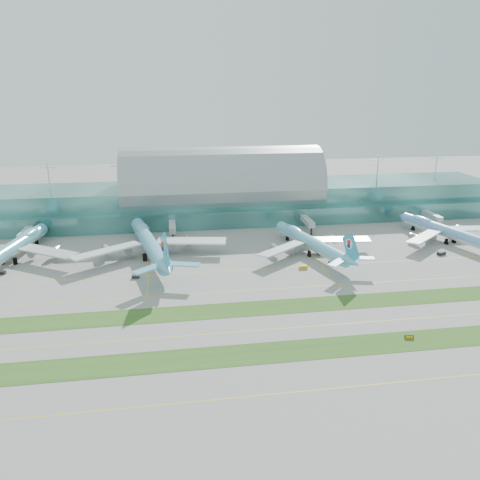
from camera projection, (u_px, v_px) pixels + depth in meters
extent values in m
plane|color=gray|center=(263.00, 310.00, 169.64)|extent=(700.00, 700.00, 0.00)
cube|color=#3D7A75|center=(222.00, 201.00, 288.53)|extent=(340.00, 42.00, 20.00)
cube|color=#3D7A75|center=(227.00, 219.00, 267.57)|extent=(340.00, 8.00, 10.00)
ellipsoid|color=#9EA5A8|center=(222.00, 185.00, 285.39)|extent=(340.00, 46.20, 16.17)
cylinder|color=white|center=(221.00, 172.00, 282.88)|extent=(0.80, 0.80, 16.00)
cube|color=#B2B7B7|center=(26.00, 232.00, 241.99)|extent=(3.50, 22.00, 3.00)
cylinder|color=black|center=(22.00, 245.00, 233.70)|extent=(1.00, 1.00, 4.00)
cube|color=#B2B7B7|center=(172.00, 226.00, 252.67)|extent=(3.50, 22.00, 3.00)
cylinder|color=black|center=(173.00, 238.00, 244.38)|extent=(1.00, 1.00, 4.00)
cube|color=#B2B7B7|center=(306.00, 220.00, 263.35)|extent=(3.50, 22.00, 3.00)
cylinder|color=black|center=(311.00, 231.00, 255.07)|extent=(1.00, 1.00, 4.00)
cube|color=#B2B7B7|center=(430.00, 215.00, 274.04)|extent=(3.50, 22.00, 3.00)
cylinder|color=black|center=(439.00, 225.00, 265.75)|extent=(1.00, 1.00, 4.00)
cube|color=#2D591E|center=(281.00, 352.00, 143.34)|extent=(420.00, 12.00, 0.08)
cube|color=#2D591E|center=(262.00, 308.00, 171.50)|extent=(420.00, 12.00, 0.08)
cube|color=yellow|center=(298.00, 392.00, 124.58)|extent=(420.00, 0.35, 0.01)
cube|color=yellow|center=(271.00, 329.00, 156.49)|extent=(420.00, 0.35, 0.01)
cube|color=yellow|center=(254.00, 290.00, 186.53)|extent=(420.00, 0.35, 0.01)
cube|color=yellow|center=(245.00, 270.00, 207.18)|extent=(420.00, 0.35, 0.01)
cylinder|color=#5AB1C8|center=(12.00, 249.00, 215.59)|extent=(18.15, 62.21, 6.22)
ellipsoid|color=#5AB1C8|center=(29.00, 234.00, 231.57)|extent=(9.46, 19.69, 4.43)
cone|color=#5AB1C8|center=(44.00, 228.00, 247.36)|extent=(7.07, 6.12, 6.22)
cube|color=silver|center=(48.00, 251.00, 213.05)|extent=(29.32, 22.79, 1.23)
cylinder|color=#92939A|center=(44.00, 252.00, 219.04)|extent=(4.41, 6.07, 3.41)
cylinder|color=black|center=(37.00, 242.00, 239.45)|extent=(1.81, 1.81, 3.01)
cylinder|color=black|center=(2.00, 261.00, 213.36)|extent=(1.81, 1.81, 3.01)
cylinder|color=black|center=(15.00, 261.00, 213.11)|extent=(1.81, 1.81, 3.01)
cylinder|color=#5FB1D1|center=(150.00, 243.00, 220.89)|extent=(21.27, 68.46, 6.86)
ellipsoid|color=#5FB1D1|center=(142.00, 228.00, 237.33)|extent=(10.80, 21.75, 4.89)
cone|color=#5FB1D1|center=(137.00, 223.00, 253.65)|extent=(7.88, 6.86, 6.86)
cone|color=#5FB1D1|center=(167.00, 269.00, 186.15)|extent=(8.48, 11.11, 6.51)
cube|color=white|center=(107.00, 251.00, 212.33)|extent=(32.11, 25.57, 1.35)
cylinder|color=gray|center=(117.00, 250.00, 220.04)|extent=(4.97, 6.74, 3.76)
cube|color=white|center=(192.00, 241.00, 225.81)|extent=(34.11, 13.81, 1.35)
cylinder|color=gray|center=(179.00, 243.00, 230.15)|extent=(4.97, 6.74, 3.76)
cube|color=#2EB1CE|center=(165.00, 251.00, 185.92)|extent=(3.74, 14.34, 15.94)
cylinder|color=silver|center=(164.00, 246.00, 186.38)|extent=(2.10, 5.40, 5.31)
cylinder|color=black|center=(141.00, 238.00, 245.60)|extent=(1.99, 1.99, 3.32)
cylinder|color=black|center=(145.00, 257.00, 217.44)|extent=(1.99, 1.99, 3.32)
cylinder|color=black|center=(159.00, 256.00, 219.69)|extent=(1.99, 1.99, 3.32)
cylinder|color=#65C2DE|center=(310.00, 242.00, 225.87)|extent=(21.29, 57.32, 5.79)
ellipsoid|color=#65C2DE|center=(293.00, 230.00, 239.40)|extent=(10.07, 18.44, 4.13)
cone|color=#65C2DE|center=(279.00, 225.00, 252.85)|extent=(6.84, 6.07, 5.79)
cone|color=#65C2DE|center=(352.00, 262.00, 197.24)|extent=(7.58, 9.58, 5.50)
cube|color=silver|center=(282.00, 249.00, 217.78)|extent=(26.47, 22.72, 1.14)
cylinder|color=gray|center=(284.00, 248.00, 224.41)|extent=(4.45, 5.81, 3.18)
cube|color=silver|center=(341.00, 239.00, 230.96)|extent=(28.62, 10.05, 1.14)
cylinder|color=gray|center=(328.00, 241.00, 234.29)|extent=(4.45, 5.81, 3.18)
cube|color=#2B99C2|center=(351.00, 248.00, 197.01)|extent=(3.87, 11.97, 13.47)
cylinder|color=white|center=(350.00, 244.00, 197.38)|extent=(2.03, 4.54, 4.48)
cylinder|color=black|center=(287.00, 238.00, 246.25)|extent=(1.68, 1.68, 2.80)
cylinder|color=black|center=(309.00, 254.00, 222.89)|extent=(1.68, 1.68, 2.80)
cylinder|color=black|center=(319.00, 252.00, 225.09)|extent=(1.68, 1.68, 2.80)
cylinder|color=#68A8E5|center=(446.00, 231.00, 243.27)|extent=(22.10, 57.26, 5.80)
ellipsoid|color=#68A8E5|center=(422.00, 220.00, 256.73)|extent=(10.31, 18.48, 4.13)
cone|color=#68A8E5|center=(402.00, 216.00, 270.13)|extent=(6.89, 6.14, 5.80)
cube|color=white|center=(424.00, 237.00, 234.98)|extent=(26.34, 23.01, 1.14)
cylinder|color=gray|center=(422.00, 237.00, 241.64)|extent=(4.52, 5.84, 3.18)
cube|color=white|center=(471.00, 229.00, 248.59)|extent=(28.61, 9.68, 1.14)
cylinder|color=gray|center=(457.00, 231.00, 251.85)|extent=(4.52, 5.84, 3.18)
cylinder|color=black|center=(413.00, 228.00, 263.57)|extent=(1.68, 1.68, 2.81)
cylinder|color=black|center=(446.00, 242.00, 240.27)|extent=(1.68, 1.68, 2.81)
cylinder|color=black|center=(454.00, 240.00, 242.54)|extent=(1.68, 1.68, 2.81)
cube|color=black|center=(2.00, 273.00, 202.12)|extent=(3.55, 2.40, 1.49)
cube|color=black|center=(136.00, 277.00, 197.78)|extent=(3.26, 1.97, 1.40)
cube|color=black|center=(160.00, 258.00, 220.08)|extent=(3.52, 2.27, 1.28)
cube|color=gold|center=(303.00, 267.00, 208.24)|extent=(3.60, 1.82, 1.53)
cube|color=black|center=(332.00, 262.00, 214.67)|extent=(3.69, 2.04, 1.22)
cube|color=black|center=(441.00, 253.00, 225.25)|extent=(4.58, 3.33, 1.65)
cube|color=black|center=(409.00, 337.00, 150.67)|extent=(2.90, 0.86, 1.23)
cube|color=yellow|center=(409.00, 337.00, 150.48)|extent=(2.41, 0.54, 0.89)
cylinder|color=black|center=(406.00, 338.00, 150.82)|extent=(0.13, 0.13, 0.56)
cylinder|color=black|center=(412.00, 338.00, 150.72)|extent=(0.13, 0.13, 0.56)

